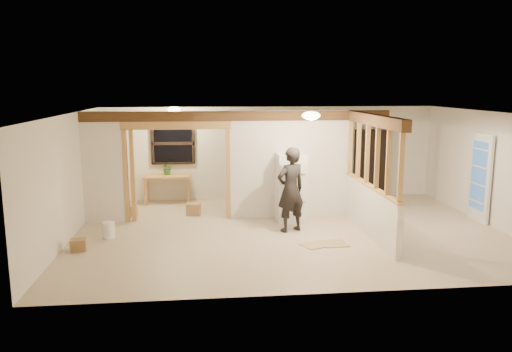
{
  "coord_description": "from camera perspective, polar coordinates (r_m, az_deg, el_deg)",
  "views": [
    {
      "loc": [
        -1.8,
        -10.1,
        3.05
      ],
      "look_at": [
        -0.68,
        0.4,
        1.14
      ],
      "focal_mm": 35.0,
      "sensor_mm": 36.0,
      "label": 1
    }
  ],
  "objects": [
    {
      "name": "ceiling_dome_main",
      "position": [
        9.85,
        6.31,
        6.89
      ],
      "size": [
        0.36,
        0.36,
        0.16
      ],
      "primitive_type": "ellipsoid",
      "color": "#FFEABF",
      "rests_on": "ceiling"
    },
    {
      "name": "floor_panel_far",
      "position": [
        9.84,
        6.83,
        -7.82
      ],
      "size": [
        0.64,
        0.58,
        0.02
      ],
      "primitive_type": "cube",
      "rotation": [
        0.0,
        0.0,
        0.42
      ],
      "color": "tan",
      "rests_on": "floor"
    },
    {
      "name": "partition_left_stub",
      "position": [
        11.66,
        -17.11,
        0.93
      ],
      "size": [
        0.9,
        0.12,
        2.5
      ],
      "primitive_type": "cube",
      "color": "silver",
      "rests_on": "floor"
    },
    {
      "name": "woman",
      "position": [
        10.51,
        3.99,
        -1.56
      ],
      "size": [
        0.78,
        0.67,
        1.8
      ],
      "primitive_type": "imported",
      "rotation": [
        0.0,
        0.0,
        3.57
      ],
      "color": "black",
      "rests_on": "floor"
    },
    {
      "name": "box_util_a",
      "position": [
        12.08,
        -7.16,
        -3.77
      ],
      "size": [
        0.36,
        0.32,
        0.28
      ],
      "primitive_type": "cube",
      "rotation": [
        0.0,
        0.0,
        -0.14
      ],
      "color": "#99754A",
      "rests_on": "floor"
    },
    {
      "name": "header_beam_back",
      "position": [
        11.35,
        -2.02,
        6.87
      ],
      "size": [
        7.0,
        0.18,
        0.22
      ],
      "primitive_type": "cube",
      "color": "#55371D",
      "rests_on": "ceiling"
    },
    {
      "name": "bucket",
      "position": [
        10.63,
        -16.51,
        -5.93
      ],
      "size": [
        0.33,
        0.33,
        0.32
      ],
      "primitive_type": "cylinder",
      "rotation": [
        0.0,
        0.0,
        0.39
      ],
      "color": "silver",
      "rests_on": "floor"
    },
    {
      "name": "pony_wall",
      "position": [
        10.59,
        12.88,
        -3.93
      ],
      "size": [
        0.12,
        3.2,
        1.0
      ],
      "primitive_type": "cube",
      "color": "silver",
      "rests_on": "floor"
    },
    {
      "name": "refrigerator",
      "position": [
        11.34,
        4.0,
        -1.34
      ],
      "size": [
        0.64,
        0.62,
        1.55
      ],
      "primitive_type": "cube",
      "color": "white",
      "rests_on": "floor"
    },
    {
      "name": "ceiling_dome_util",
      "position": [
        12.44,
        -9.36,
        7.5
      ],
      "size": [
        0.32,
        0.32,
        0.14
      ],
      "primitive_type": "ellipsoid",
      "color": "#FFEABF",
      "rests_on": "ceiling"
    },
    {
      "name": "wall_left",
      "position": [
        10.61,
        -20.7,
        -0.17
      ],
      "size": [
        0.01,
        6.5,
        2.5
      ],
      "primitive_type": "cube",
      "color": "silver",
      "rests_on": "floor"
    },
    {
      "name": "hanging_bulb",
      "position": [
        11.74,
        -7.06,
        5.94
      ],
      "size": [
        0.07,
        0.07,
        0.07
      ],
      "primitive_type": "ellipsoid",
      "color": "#FFD88C",
      "rests_on": "ceiling"
    },
    {
      "name": "box_util_b",
      "position": [
        12.26,
        -14.05,
        -3.87
      ],
      "size": [
        0.31,
        0.31,
        0.24
      ],
      "primitive_type": "cube",
      "rotation": [
        0.0,
        0.0,
        0.23
      ],
      "color": "#99754A",
      "rests_on": "floor"
    },
    {
      "name": "header_beam_right",
      "position": [
        10.3,
        13.3,
        6.26
      ],
      "size": [
        0.18,
        3.3,
        0.22
      ],
      "primitive_type": "cube",
      "color": "#55371D",
      "rests_on": "ceiling"
    },
    {
      "name": "doorway_frame",
      "position": [
        11.49,
        -8.97,
        0.36
      ],
      "size": [
        2.46,
        0.14,
        2.2
      ],
      "primitive_type": "cube",
      "color": "tan",
      "rests_on": "floor"
    },
    {
      "name": "work_table",
      "position": [
        13.31,
        -10.07,
        -1.5
      ],
      "size": [
        1.2,
        0.62,
        0.75
      ],
      "primitive_type": "cube",
      "rotation": [
        0.0,
        0.0,
        -0.03
      ],
      "color": "tan",
      "rests_on": "floor"
    },
    {
      "name": "stud_partition",
      "position": [
        10.38,
        13.14,
        2.3
      ],
      "size": [
        0.14,
        3.2,
        1.32
      ],
      "primitive_type": "cube",
      "color": "tan",
      "rests_on": "pony_wall"
    },
    {
      "name": "wall_front",
      "position": [
        7.31,
        8.41,
        -4.1
      ],
      "size": [
        9.0,
        0.01,
        2.5
      ],
      "primitive_type": "cube",
      "color": "silver",
      "rests_on": "floor"
    },
    {
      "name": "shop_vac",
      "position": [
        12.58,
        -16.92,
        -2.66
      ],
      "size": [
        0.64,
        0.64,
        0.67
      ],
      "primitive_type": "cylinder",
      "rotation": [
        0.0,
        0.0,
        -0.3
      ],
      "color": "#A12814",
      "rests_on": "floor"
    },
    {
      "name": "wall_right",
      "position": [
        12.04,
        25.57,
        0.66
      ],
      "size": [
        0.01,
        6.5,
        2.5
      ],
      "primitive_type": "cube",
      "color": "silver",
      "rests_on": "floor"
    },
    {
      "name": "box_front",
      "position": [
        9.99,
        -19.65,
        -7.45
      ],
      "size": [
        0.31,
        0.26,
        0.23
      ],
      "primitive_type": "cube",
      "rotation": [
        0.0,
        0.0,
        0.14
      ],
      "color": "#99754A",
      "rests_on": "floor"
    },
    {
      "name": "bookshelf",
      "position": [
        14.07,
        13.12,
        1.36
      ],
      "size": [
        0.94,
        0.31,
        1.88
      ],
      "primitive_type": "cube",
      "color": "black",
      "rests_on": "floor"
    },
    {
      "name": "potted_plant",
      "position": [
        13.31,
        -10.08,
        0.89
      ],
      "size": [
        0.38,
        0.36,
        0.35
      ],
      "primitive_type": "imported",
      "rotation": [
        0.0,
        0.0,
        0.34
      ],
      "color": "#225526",
      "rests_on": "work_table"
    },
    {
      "name": "window_back",
      "position": [
        13.38,
        -9.47,
        3.69
      ],
      "size": [
        1.12,
        0.1,
        1.1
      ],
      "primitive_type": "cube",
      "color": "black",
      "rests_on": "wall_back"
    },
    {
      "name": "ceiling",
      "position": [
        10.28,
        4.07,
        7.17
      ],
      "size": [
        9.0,
        6.5,
        0.01
      ],
      "primitive_type": "cube",
      "color": "white"
    },
    {
      "name": "floor_panel_near",
      "position": [
        9.97,
        8.98,
        -7.63
      ],
      "size": [
        0.51,
        0.51,
        0.02
      ],
      "primitive_type": "cube",
      "rotation": [
        0.0,
        0.0,
        0.08
      ],
      "color": "tan",
      "rests_on": "floor"
    },
    {
      "name": "floor",
      "position": [
        10.71,
        3.9,
        -6.34
      ],
      "size": [
        9.0,
        6.5,
        0.01
      ],
      "primitive_type": "cube",
      "color": "#C0AC8F",
      "rests_on": "ground"
    },
    {
      "name": "wall_back",
      "position": [
        13.59,
        1.6,
        2.65
      ],
      "size": [
        9.0,
        0.01,
        2.5
      ],
      "primitive_type": "cube",
      "color": "silver",
      "rests_on": "floor"
    },
    {
      "name": "french_door",
      "position": [
        12.38,
        24.21,
        -0.18
      ],
      "size": [
        0.12,
        0.86,
        2.0
      ],
      "primitive_type": "cube",
      "color": "white",
      "rests_on": "floor"
    },
    {
      "name": "partition_center",
      "position": [
        11.62,
        3.93,
        1.33
      ],
      "size": [
        2.8,
        0.12,
        2.5
      ],
      "primitive_type": "cube",
      "color": "silver",
      "rests_on": "floor"
    }
  ]
}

